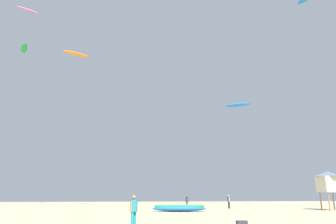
{
  "coord_description": "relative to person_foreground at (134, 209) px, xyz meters",
  "views": [
    {
      "loc": [
        -3.3,
        -14.24,
        1.75
      ],
      "look_at": [
        0.0,
        15.25,
        9.47
      ],
      "focal_mm": 33.6,
      "sensor_mm": 36.0,
      "label": 1
    }
  ],
  "objects": [
    {
      "name": "kite_aloft_3",
      "position": [
        -8.35,
        24.01,
        19.58
      ],
      "size": [
        3.75,
        2.59,
        0.45
      ],
      "color": "orange"
    },
    {
      "name": "kite_aloft_2",
      "position": [
        -16.57,
        27.29,
        21.58
      ],
      "size": [
        1.98,
        3.52,
        0.75
      ],
      "color": "green"
    },
    {
      "name": "kite_aloft_4",
      "position": [
        -12.85,
        16.81,
        21.64
      ],
      "size": [
        2.45,
        1.86,
        0.55
      ],
      "color": "#E5598C"
    },
    {
      "name": "cooler_box",
      "position": [
        5.89,
        0.16,
        -0.82
      ],
      "size": [
        0.56,
        0.36,
        0.32
      ],
      "primitive_type": "cube",
      "color": "#2D2D33",
      "rests_on": "ground"
    },
    {
      "name": "kite_grounded_near",
      "position": [
        4.67,
        15.24,
        -0.67
      ],
      "size": [
        5.51,
        2.07,
        0.69
      ],
      "color": "blue",
      "rests_on": "ground"
    },
    {
      "name": "kite_aloft_1",
      "position": [
        17.44,
        32.36,
        15.37
      ],
      "size": [
        4.32,
        3.25,
        0.58
      ],
      "color": "blue"
    },
    {
      "name": "lifeguard_tower",
      "position": [
        21.34,
        15.69,
        2.07
      ],
      "size": [
        2.3,
        2.3,
        4.15
      ],
      "color": "#8C704C",
      "rests_on": "ground"
    },
    {
      "name": "person_midground",
      "position": [
        11.78,
        21.69,
        -0.05
      ],
      "size": [
        0.36,
        0.53,
        1.6
      ],
      "rotation": [
        0.0,
        0.0,
        0.06
      ],
      "color": "black",
      "rests_on": "ground"
    },
    {
      "name": "person_foreground",
      "position": [
        0.0,
        0.0,
        0.0
      ],
      "size": [
        0.38,
        0.47,
        1.68
      ],
      "rotation": [
        0.0,
        0.0,
        5.66
      ],
      "color": "teal",
      "rests_on": "ground"
    },
    {
      "name": "person_left",
      "position": [
        6.51,
        21.37,
        -0.08
      ],
      "size": [
        0.35,
        0.5,
        1.54
      ],
      "rotation": [
        0.0,
        0.0,
        3.33
      ],
      "color": "teal",
      "rests_on": "ground"
    }
  ]
}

